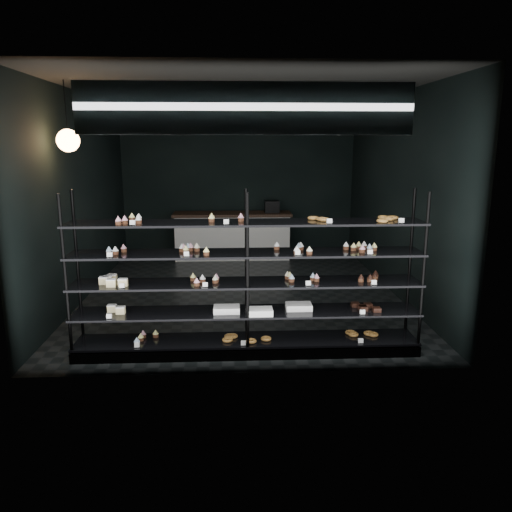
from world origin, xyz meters
name	(u,v)px	position (x,y,z in m)	size (l,w,h in m)	color
room	(241,196)	(0.00, 0.00, 1.60)	(5.01, 6.01, 3.20)	black
display_shelf	(245,301)	(0.00, -2.45, 0.63)	(4.00, 0.50, 1.91)	black
signage	(246,108)	(0.00, -2.93, 2.75)	(3.30, 0.05, 0.50)	#0D1244
pendant_lamp	(68,140)	(-2.20, -1.41, 2.45)	(0.28, 0.28, 0.87)	black
service_counter	(233,235)	(-0.13, 2.50, 0.50)	(2.48, 0.65, 1.23)	beige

